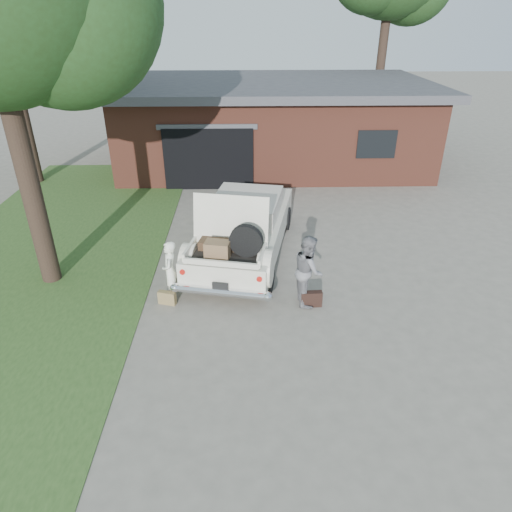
{
  "coord_description": "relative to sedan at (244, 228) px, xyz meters",
  "views": [
    {
      "loc": [
        -0.24,
        -8.09,
        5.76
      ],
      "look_at": [
        0.0,
        0.6,
        1.1
      ],
      "focal_mm": 32.0,
      "sensor_mm": 36.0,
      "label": 1
    }
  ],
  "objects": [
    {
      "name": "sedan",
      "position": [
        0.0,
        0.0,
        0.0
      ],
      "size": [
        3.05,
        5.59,
        2.19
      ],
      "rotation": [
        0.0,
        0.0,
        -0.2
      ],
      "color": "silver",
      "rests_on": "ground"
    },
    {
      "name": "suitcase_right",
      "position": [
        1.47,
        -2.51,
        -0.6
      ],
      "size": [
        0.48,
        0.17,
        0.37
      ],
      "primitive_type": "cube",
      "rotation": [
        0.0,
        0.0,
        0.05
      ],
      "color": "black",
      "rests_on": "ground"
    },
    {
      "name": "suitcase_left",
      "position": [
        -1.73,
        -2.34,
        -0.62
      ],
      "size": [
        0.42,
        0.24,
        0.31
      ],
      "primitive_type": "cube",
      "rotation": [
        0.0,
        0.0,
        -0.29
      ],
      "color": "olive",
      "rests_on": "ground"
    },
    {
      "name": "ground",
      "position": [
        0.26,
        -2.78,
        -0.78
      ],
      "size": [
        90.0,
        90.0,
        0.0
      ],
      "primitive_type": "plane",
      "color": "gray",
      "rests_on": "ground"
    },
    {
      "name": "house",
      "position": [
        1.24,
        8.69,
        0.89
      ],
      "size": [
        12.8,
        7.8,
        3.3
      ],
      "color": "brown",
      "rests_on": "ground"
    },
    {
      "name": "woman_right",
      "position": [
        1.39,
        -2.31,
        0.03
      ],
      "size": [
        0.65,
        0.82,
        1.61
      ],
      "primitive_type": "imported",
      "rotation": [
        0.0,
        0.0,
        1.63
      ],
      "color": "slate",
      "rests_on": "ground"
    },
    {
      "name": "woman_left",
      "position": [
        -1.64,
        -2.09,
        -0.08
      ],
      "size": [
        0.38,
        0.54,
        1.4
      ],
      "primitive_type": "imported",
      "rotation": [
        0.0,
        0.0,
        -1.49
      ],
      "color": "white",
      "rests_on": "ground"
    },
    {
      "name": "grass_strip",
      "position": [
        -5.24,
        0.22,
        -0.77
      ],
      "size": [
        6.0,
        16.0,
        0.02
      ],
      "primitive_type": "cube",
      "color": "#2D4C1E",
      "rests_on": "ground"
    }
  ]
}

